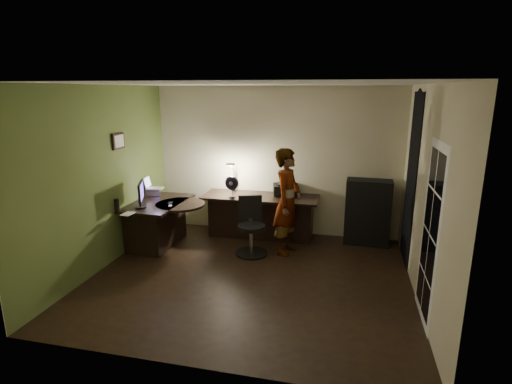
% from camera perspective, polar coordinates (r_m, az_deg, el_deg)
% --- Properties ---
extents(floor, '(4.50, 4.00, 0.01)m').
position_cam_1_polar(floor, '(5.90, -0.90, -12.11)').
color(floor, black).
rests_on(floor, ground).
extents(ceiling, '(4.50, 4.00, 0.01)m').
position_cam_1_polar(ceiling, '(5.28, -1.02, 15.26)').
color(ceiling, silver).
rests_on(ceiling, floor).
extents(wall_back, '(4.50, 0.01, 2.70)m').
position_cam_1_polar(wall_back, '(7.35, 2.83, 4.39)').
color(wall_back, '#C2B994').
rests_on(wall_back, floor).
extents(wall_front, '(4.50, 0.01, 2.70)m').
position_cam_1_polar(wall_front, '(3.60, -8.73, -6.55)').
color(wall_front, '#C2B994').
rests_on(wall_front, floor).
extents(wall_left, '(0.01, 4.00, 2.70)m').
position_cam_1_polar(wall_left, '(6.35, -21.13, 1.83)').
color(wall_left, '#C2B994').
rests_on(wall_left, floor).
extents(wall_right, '(0.01, 4.00, 2.70)m').
position_cam_1_polar(wall_right, '(5.36, 23.12, -0.54)').
color(wall_right, '#C2B994').
rests_on(wall_right, floor).
extents(green_wall_overlay, '(0.00, 4.00, 2.70)m').
position_cam_1_polar(green_wall_overlay, '(6.34, -21.02, 1.82)').
color(green_wall_overlay, '#53662C').
rests_on(green_wall_overlay, floor).
extents(arched_doorway, '(0.01, 0.90, 2.60)m').
position_cam_1_polar(arched_doorway, '(6.48, 21.29, 1.60)').
color(arched_doorway, black).
rests_on(arched_doorway, floor).
extents(french_door, '(0.02, 0.92, 2.10)m').
position_cam_1_polar(french_door, '(4.93, 23.60, -5.52)').
color(french_door, white).
rests_on(french_door, floor).
extents(framed_picture, '(0.04, 0.30, 0.25)m').
position_cam_1_polar(framed_picture, '(6.62, -19.11, 6.89)').
color(framed_picture, black).
rests_on(framed_picture, wall_left).
extents(desk_left, '(0.86, 1.36, 0.77)m').
position_cam_1_polar(desk_left, '(7.11, -13.69, -4.39)').
color(desk_left, black).
rests_on(desk_left, floor).
extents(desk_right, '(2.08, 0.74, 0.78)m').
position_cam_1_polar(desk_right, '(7.26, 0.62, -3.54)').
color(desk_right, black).
rests_on(desk_right, floor).
extents(cabinet, '(0.77, 0.41, 1.14)m').
position_cam_1_polar(cabinet, '(7.18, 15.65, -2.79)').
color(cabinet, black).
rests_on(cabinet, floor).
extents(laptop_stand, '(0.32, 0.30, 0.11)m').
position_cam_1_polar(laptop_stand, '(7.44, -14.49, 0.04)').
color(laptop_stand, silver).
rests_on(laptop_stand, desk_left).
extents(laptop, '(0.34, 0.33, 0.21)m').
position_cam_1_polar(laptop, '(7.39, -14.29, 1.26)').
color(laptop, silver).
rests_on(laptop, laptop_stand).
extents(monitor, '(0.26, 0.45, 0.30)m').
position_cam_1_polar(monitor, '(6.67, -16.23, -0.89)').
color(monitor, black).
rests_on(monitor, desk_left).
extents(mouse, '(0.07, 0.09, 0.03)m').
position_cam_1_polar(mouse, '(6.63, -12.17, -1.94)').
color(mouse, silver).
rests_on(mouse, desk_left).
extents(phone, '(0.09, 0.14, 0.01)m').
position_cam_1_polar(phone, '(6.84, -12.13, -1.53)').
color(phone, black).
rests_on(phone, desk_left).
extents(pen, '(0.07, 0.11, 0.01)m').
position_cam_1_polar(pen, '(6.97, -10.01, -1.11)').
color(pen, black).
rests_on(pen, desk_left).
extents(speaker, '(0.09, 0.09, 0.19)m').
position_cam_1_polar(speaker, '(6.59, -19.26, -1.79)').
color(speaker, black).
rests_on(speaker, desk_left).
extents(notepad, '(0.17, 0.22, 0.01)m').
position_cam_1_polar(notepad, '(6.40, -17.84, -2.99)').
color(notepad, silver).
rests_on(notepad, desk_left).
extents(desk_fan, '(0.27, 0.19, 0.38)m').
position_cam_1_polar(desk_fan, '(7.00, -3.43, 0.78)').
color(desk_fan, black).
rests_on(desk_fan, desk_right).
extents(headphones, '(0.23, 0.14, 0.10)m').
position_cam_1_polar(headphones, '(7.34, 5.20, 0.28)').
color(headphones, '#135193').
rests_on(headphones, desk_right).
extents(printer, '(0.51, 0.44, 0.20)m').
position_cam_1_polar(printer, '(7.21, 4.28, 0.45)').
color(printer, black).
rests_on(printer, desk_right).
extents(desk_lamp, '(0.17, 0.28, 0.58)m').
position_cam_1_polar(desk_lamp, '(7.40, -3.18, 2.36)').
color(desk_lamp, black).
rests_on(desk_lamp, desk_right).
extents(office_chair, '(0.67, 0.67, 0.95)m').
position_cam_1_polar(office_chair, '(6.48, -0.66, -4.99)').
color(office_chair, black).
rests_on(office_chair, floor).
extents(person, '(0.53, 0.69, 1.74)m').
position_cam_1_polar(person, '(6.47, 4.50, -1.40)').
color(person, '#D8A88C').
rests_on(person, floor).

